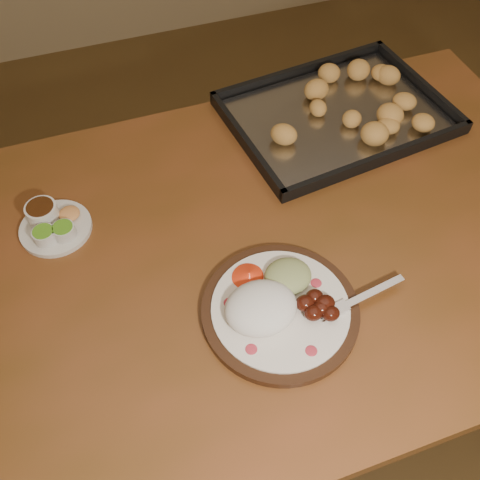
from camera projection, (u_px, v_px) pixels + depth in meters
name	position (u px, v px, depth m)	size (l,w,h in m)	color
ground	(305.00, 369.00, 1.69)	(4.00, 4.00, 0.00)	brown
dining_table	(246.00, 274.00, 1.13)	(1.50, 0.90, 0.75)	brown
dinner_plate	(277.00, 306.00, 0.95)	(0.38, 0.28, 0.07)	black
condiment_saucer	(52.00, 224.00, 1.07)	(0.14, 0.14, 0.05)	beige
baking_tray	(337.00, 112.00, 1.27)	(0.54, 0.43, 0.05)	black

